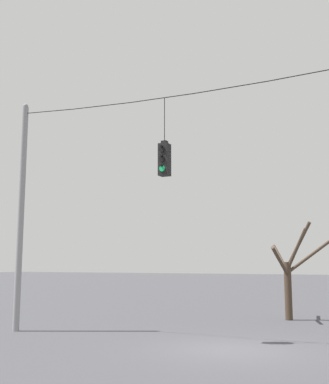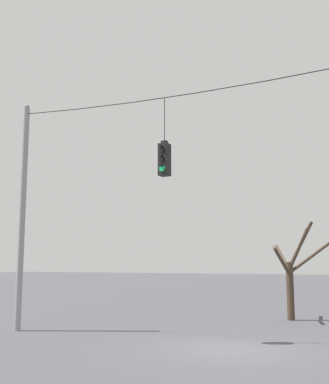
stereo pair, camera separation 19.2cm
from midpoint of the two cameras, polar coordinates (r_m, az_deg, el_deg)
name	(u,v)px [view 1 (the left image)]	position (r m, az deg, el deg)	size (l,w,h in m)	color
ground_plane	(232,350)	(14.85, 7.62, -18.05)	(200.00, 200.00, 0.00)	#424247
utility_pole_left	(21,214)	(19.39, -16.94, -2.48)	(0.25, 0.25, 8.80)	gray
span_wire	(229,84)	(15.92, 7.31, 12.55)	(16.95, 0.03, 0.36)	black
traffic_light_near_left_pole	(165,159)	(16.13, -0.34, 3.93)	(0.34, 0.58, 2.71)	black
bare_tree	(290,274)	(22.59, 14.47, -9.34)	(2.84, 3.48, 4.32)	#423326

